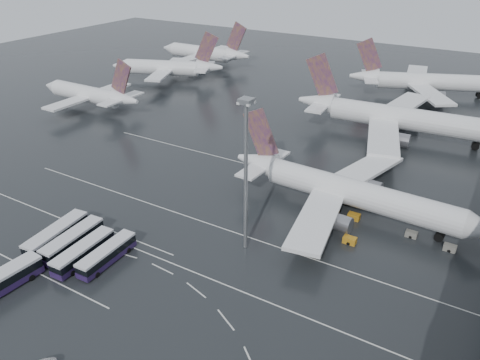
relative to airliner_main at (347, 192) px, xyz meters
The scene contains 22 objects.
ground 33.06m from the airliner_main, 110.27° to the right, with size 420.00×420.00×0.00m, color black.
lane_marking_near 34.92m from the airliner_main, 109.12° to the right, with size 120.00×0.25×0.01m, color silver.
lane_marking_mid 22.36m from the airliner_main, 121.23° to the right, with size 120.00×0.25×0.01m, color silver.
lane_marking_far 15.40m from the airliner_main, 140.62° to the left, with size 120.00×0.25×0.01m, color silver.
bus_bay_line_south 58.75m from the airliner_main, 127.11° to the right, with size 28.00×0.25×0.01m, color silver.
bus_bay_line_north 47.04m from the airliner_main, 139.02° to the right, with size 28.00×0.25×0.01m, color silver.
airliner_main is the anchor object (origin of this frame).
airliner_gate_b 47.79m from the airliner_main, 92.24° to the left, with size 62.26×55.90×21.62m.
airliner_gate_c 92.30m from the airliner_main, 92.01° to the left, with size 54.19×49.45×20.05m.
jet_remote_west 97.44m from the airliner_main, 168.17° to the left, with size 42.25×33.95×18.53m.
jet_remote_mid 112.73m from the airliner_main, 147.49° to the left, with size 43.99×35.85×19.74m.
jet_remote_far 132.16m from the airliner_main, 137.40° to the left, with size 45.91×36.89×20.12m.
bus_row_near_a 57.54m from the airliner_main, 137.36° to the right, with size 4.67×14.21×3.43m.
bus_row_near_b 54.47m from the airliner_main, 134.90° to the right, with size 3.95×13.56×3.29m.
bus_row_near_c 52.59m from the airliner_main, 130.46° to the right, with size 3.60×13.12×3.20m.
bus_row_near_d 48.75m from the airliner_main, 128.14° to the right, with size 3.33×12.50×3.05m.
floodlight_mast 27.88m from the airliner_main, 118.04° to the right, with size 2.19×2.19×28.55m.
gse_cart_belly_a 12.29m from the airliner_main, 66.08° to the right, with size 2.45×1.45×1.33m, color #C08019.
gse_cart_belly_b 14.95m from the airliner_main, ahead, with size 2.18×1.29×1.19m, color slate.
gse_cart_belly_c 17.40m from the airliner_main, 89.25° to the right, with size 2.28×1.35×1.24m, color #C08019.
gse_cart_belly_d 21.93m from the airliner_main, ahead, with size 2.24×1.32×1.22m, color slate.
gse_cart_belly_e 5.26m from the airliner_main, 38.27° to the right, with size 2.41×1.43×1.32m, color #C08019.
Camera 1 is at (35.77, -52.76, 51.18)m, focal length 35.00 mm.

